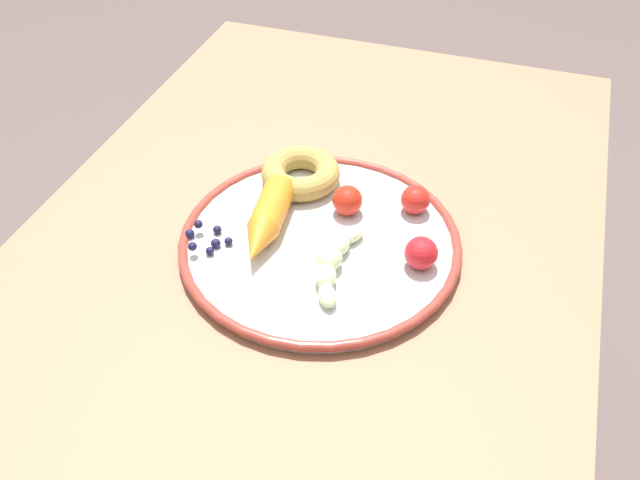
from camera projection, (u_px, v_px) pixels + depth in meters
name	position (u px, v px, depth m)	size (l,w,h in m)	color
dining_table	(304.00, 298.00, 0.92)	(1.12, 0.71, 0.72)	#97674C
plate	(320.00, 242.00, 0.85)	(0.35, 0.35, 0.02)	silver
banana	(333.00, 260.00, 0.80)	(0.15, 0.05, 0.03)	beige
carrot_orange	(266.00, 221.00, 0.84)	(0.14, 0.06, 0.04)	orange
donut	(301.00, 173.00, 0.92)	(0.11, 0.11, 0.03)	#AA8A42
blueberry_pile	(207.00, 238.00, 0.84)	(0.06, 0.06, 0.02)	#191638
tomato_near	(415.00, 200.00, 0.87)	(0.04, 0.04, 0.04)	red
tomato_mid	(347.00, 200.00, 0.87)	(0.04, 0.04, 0.04)	red
tomato_far	(421.00, 254.00, 0.80)	(0.04, 0.04, 0.04)	red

